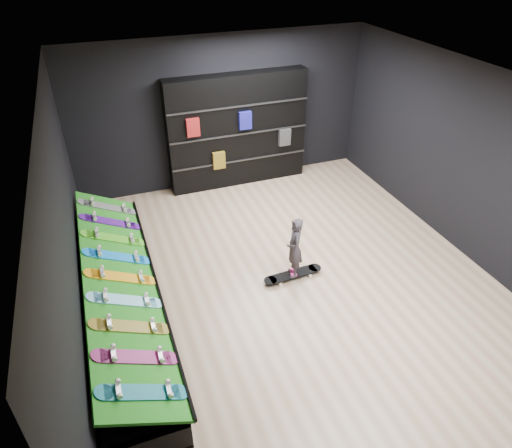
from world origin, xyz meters
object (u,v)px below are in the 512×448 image
object	(u,v)px
display_rack	(122,305)
child	(294,258)
floor_skateboard	(293,276)
back_shelving	(237,131)

from	to	relation	value
display_rack	child	distance (m)	2.59
floor_skateboard	back_shelving	bearing A→B (deg)	83.24
back_shelving	display_rack	bearing A→B (deg)	-130.20
back_shelving	floor_skateboard	xyz separation A→B (m)	(-0.22, -3.35, -1.10)
child	display_rack	bearing A→B (deg)	-75.67
display_rack	back_shelving	world-z (taller)	back_shelving
back_shelving	floor_skateboard	size ratio (longest dim) A/B	2.92
child	back_shelving	bearing A→B (deg)	-168.83
back_shelving	child	bearing A→B (deg)	-93.80
floor_skateboard	child	size ratio (longest dim) A/B	1.63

